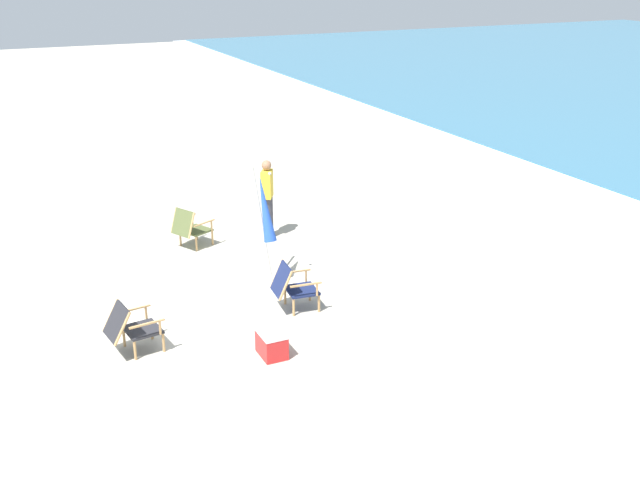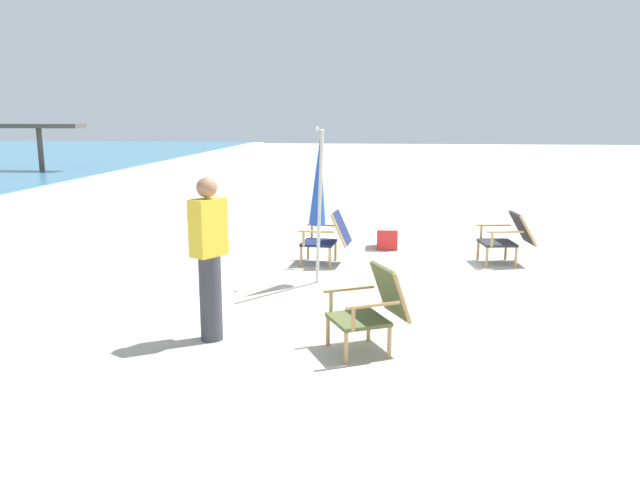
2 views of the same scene
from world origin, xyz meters
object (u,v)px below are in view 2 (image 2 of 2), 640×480
beach_chair_mid_center (329,236)px  person_near_chairs (209,258)px  beach_chair_front_right (509,236)px  beach_chair_back_right (373,307)px  cooler_box (387,236)px  umbrella_furled_blue (319,183)px

beach_chair_mid_center → person_near_chairs: bearing=165.3°
beach_chair_mid_center → beach_chair_front_right: 2.70m
beach_chair_back_right → beach_chair_mid_center: bearing=12.1°
person_near_chairs → cooler_box: (4.58, -1.74, -0.64)m
person_near_chairs → cooler_box: size_ratio=3.33×
cooler_box → umbrella_furled_blue: bearing=160.3°
beach_chair_back_right → umbrella_furled_blue: (2.20, 0.76, 0.92)m
beach_chair_front_right → person_near_chairs: size_ratio=0.51×
beach_chair_back_right → person_near_chairs: size_ratio=0.53×
umbrella_furled_blue → beach_chair_front_right: bearing=-60.3°
beach_chair_mid_center → umbrella_furled_blue: umbrella_furled_blue is taller
beach_chair_back_right → beach_chair_mid_center: size_ratio=1.07×
beach_chair_mid_center → umbrella_furled_blue: (-1.23, 0.02, 0.92)m
beach_chair_front_right → cooler_box: beach_chair_front_right is taller
beach_chair_mid_center → beach_chair_front_right: size_ratio=0.96×
beach_chair_back_right → beach_chair_front_right: bearing=-27.5°
beach_chair_front_right → beach_chair_back_right: bearing=152.5°
beach_chair_mid_center → beach_chair_back_right: bearing=-167.9°
beach_chair_back_right → beach_chair_mid_center: beach_chair_back_right is taller
umbrella_furled_blue → cooler_box: bearing=-19.7°
umbrella_furled_blue → person_near_chairs: umbrella_furled_blue is taller
beach_chair_back_right → person_near_chairs: bearing=85.9°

